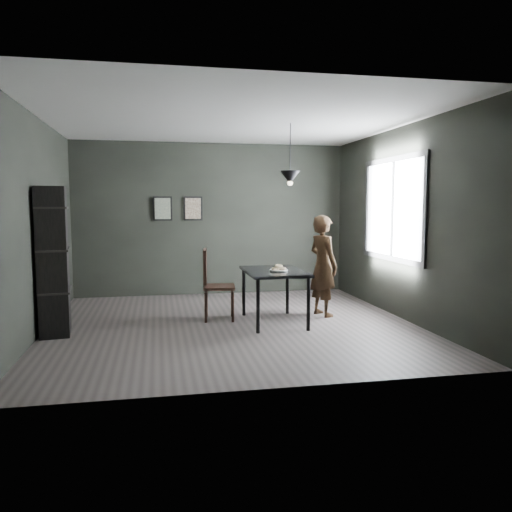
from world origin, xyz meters
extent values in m
plane|color=#322D2B|center=(0.00, 0.00, 0.00)|extent=(5.00, 5.00, 0.00)
cube|color=black|center=(0.00, 2.50, 1.40)|extent=(5.00, 0.10, 2.80)
cube|color=silver|center=(0.00, 0.00, 2.80)|extent=(5.00, 5.00, 0.02)
cube|color=white|center=(2.48, 0.20, 1.60)|extent=(0.02, 1.80, 1.40)
cube|color=black|center=(2.47, 0.20, 1.60)|extent=(0.04, 1.96, 1.56)
cube|color=black|center=(0.60, 0.00, 0.73)|extent=(0.80, 1.20, 0.04)
cylinder|color=black|center=(0.26, -0.54, 0.35)|extent=(0.05, 0.05, 0.71)
cylinder|color=black|center=(0.94, -0.54, 0.35)|extent=(0.05, 0.05, 0.71)
cylinder|color=black|center=(0.26, 0.54, 0.35)|extent=(0.05, 0.05, 0.71)
cylinder|color=black|center=(0.94, 0.54, 0.35)|extent=(0.05, 0.05, 0.71)
cylinder|color=white|center=(0.64, -0.12, 0.76)|extent=(0.23, 0.23, 0.01)
torus|color=#F2E8BC|center=(0.69, -0.12, 0.78)|extent=(0.11, 0.11, 0.04)
torus|color=#F2E8BC|center=(0.59, -0.11, 0.78)|extent=(0.11, 0.11, 0.04)
torus|color=#F2E8BC|center=(0.64, -0.12, 0.82)|extent=(0.14, 0.14, 0.06)
imported|color=black|center=(1.43, 0.31, 0.76)|extent=(0.52, 0.64, 1.51)
cube|color=black|center=(-0.14, 0.34, 0.48)|extent=(0.50, 0.50, 0.04)
cube|color=black|center=(-0.34, 0.37, 0.79)|extent=(0.10, 0.45, 0.49)
cylinder|color=black|center=(-0.35, 0.18, 0.22)|extent=(0.04, 0.04, 0.44)
cylinder|color=black|center=(0.03, 0.13, 0.22)|extent=(0.04, 0.04, 0.44)
cylinder|color=black|center=(-0.30, 0.56, 0.22)|extent=(0.04, 0.04, 0.44)
cylinder|color=black|center=(0.08, 0.51, 0.22)|extent=(0.04, 0.04, 0.44)
cube|color=black|center=(-2.32, -0.04, 0.95)|extent=(0.43, 0.67, 1.89)
cylinder|color=black|center=(0.85, 0.10, 2.42)|extent=(0.01, 0.01, 0.75)
cone|color=black|center=(0.85, 0.10, 2.05)|extent=(0.28, 0.28, 0.18)
sphere|color=#FFE0B2|center=(0.85, 0.10, 1.97)|extent=(0.07, 0.07, 0.07)
cube|color=black|center=(-0.90, 2.47, 1.60)|extent=(0.34, 0.03, 0.44)
cube|color=#3B5349|center=(-0.90, 2.45, 1.60)|extent=(0.28, 0.01, 0.38)
cube|color=black|center=(-0.35, 2.47, 1.60)|extent=(0.34, 0.03, 0.44)
cube|color=brown|center=(-0.35, 2.45, 1.60)|extent=(0.28, 0.01, 0.38)
camera|label=1|loc=(-1.00, -6.77, 1.66)|focal=35.00mm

